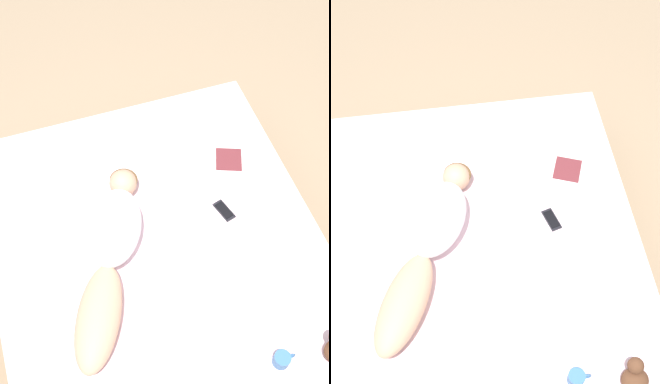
# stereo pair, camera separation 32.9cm
# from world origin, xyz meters

# --- Properties ---
(ground_plane) EXTENTS (12.00, 12.00, 0.00)m
(ground_plane) POSITION_xyz_m (0.00, 0.00, 0.00)
(ground_plane) COLOR #9E8466
(bed) EXTENTS (1.98, 2.29, 0.54)m
(bed) POSITION_xyz_m (0.00, 0.00, 0.27)
(bed) COLOR brown
(bed) RESTS_ON ground_plane
(person) EXTENTS (0.71, 1.24, 0.24)m
(person) POSITION_xyz_m (-0.28, 0.01, 0.65)
(person) COLOR tan
(person) RESTS_ON bed
(open_magazine) EXTENTS (0.58, 0.43, 0.01)m
(open_magazine) POSITION_xyz_m (0.52, 0.50, 0.55)
(open_magazine) COLOR white
(open_magazine) RESTS_ON bed
(coffee_mug) EXTENTS (0.12, 0.09, 0.08)m
(coffee_mug) POSITION_xyz_m (0.40, -0.84, 0.59)
(coffee_mug) COLOR teal
(coffee_mug) RESTS_ON bed
(cell_phone) EXTENTS (0.11, 0.16, 0.01)m
(cell_phone) POSITION_xyz_m (0.46, 0.11, 0.55)
(cell_phone) COLOR black
(cell_phone) RESTS_ON bed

